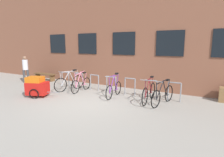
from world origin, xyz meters
The scene contains 12 objects.
ground_plane centered at (0.00, 0.00, 0.00)m, with size 42.00×42.00×0.00m, color #9E998E.
storefront_building centered at (0.00, 6.78, 3.34)m, with size 28.00×7.19×6.68m.
bike_rack centered at (-0.03, 1.90, 0.49)m, with size 6.55×0.05×0.82m.
bicycle_pink centered at (-1.48, 1.37, 0.37)m, with size 0.44×1.62×1.06m.
bicycle_maroon centered at (2.07, 1.33, 0.40)m, with size 0.44×1.81×1.04m.
bicycle_purple centered at (0.46, 1.28, 0.37)m, with size 0.44×1.62×1.07m.
bicycle_silver centered at (-2.16, 1.27, 0.40)m, with size 0.56×1.75×1.07m.
bicycle_black centered at (2.65, 1.28, 0.38)m, with size 0.54×1.76×1.03m.
bike_trailer centered at (-2.59, -0.39, 0.47)m, with size 1.46×0.89×0.93m.
wooden_bench centered at (-5.43, 2.50, 0.34)m, with size 1.70×0.40×0.46m.
person_by_bench centered at (-5.92, 1.48, 0.94)m, with size 0.32×0.32×1.64m.
backpack centered at (-4.09, 1.10, 0.22)m, with size 0.28×0.20×0.44m, color maroon.
Camera 1 is at (4.39, -5.87, 2.32)m, focal length 29.85 mm.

